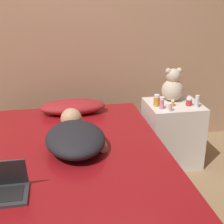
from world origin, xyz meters
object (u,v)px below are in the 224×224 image
person_lying (75,136)px  bottle_pink (162,103)px  laptop (0,187)px  teddy_bear (173,87)px  bottle_clear (197,101)px  pillow (73,107)px  bottle_amber (157,101)px  bottle_red (189,102)px  bottle_white (169,107)px  bottle_orange (173,103)px

person_lying → bottle_pink: (0.80, 0.45, 0.04)m
laptop → teddy_bear: teddy_bear is taller
person_lying → bottle_clear: bottle_clear is taller
pillow → bottle_amber: (0.75, -0.15, 0.06)m
bottle_red → person_lying: bearing=-155.5°
laptop → bottle_white: 1.58m
pillow → bottle_pink: 0.81m
bottle_amber → bottle_clear: bearing=-14.8°
laptop → person_lying: bearing=49.4°
bottle_white → bottle_red: size_ratio=0.98×
bottle_amber → bottle_white: (0.07, -0.14, -0.02)m
person_lying → laptop: bearing=-131.8°
pillow → bottle_white: bottle_white is taller
bottle_white → bottle_clear: bearing=9.7°
bottle_orange → bottle_pink: (-0.12, -0.05, 0.02)m
person_lying → bottle_orange: bearing=27.6°
teddy_bear → bottle_pink: 0.28m
pillow → person_lying: 0.68m
teddy_bear → bottle_clear: teddy_bear is taller
bottle_white → bottle_clear: size_ratio=0.64×
bottle_clear → bottle_pink: bottle_clear is taller
bottle_clear → bottle_red: bearing=135.5°
bottle_amber → bottle_orange: bottle_amber is taller
person_lying → bottle_red: 1.18m
bottle_orange → person_lying: bearing=-151.5°
laptop → bottle_clear: laptop is taller
bottle_orange → bottle_red: bearing=-4.7°
bottle_amber → person_lying: bearing=-145.8°
pillow → teddy_bear: teddy_bear is taller
bottle_amber → bottle_white: size_ratio=1.54×
laptop → bottle_pink: 1.58m
pillow → bottle_clear: bottle_clear is taller
teddy_bear → bottle_clear: (0.15, -0.22, -0.08)m
bottle_red → pillow: bearing=169.8°
pillow → bottle_white: size_ratio=8.54×
person_lying → bottle_clear: size_ratio=6.77×
person_lying → bottle_white: 0.93m
bottle_red → bottle_amber: bearing=172.3°
bottle_clear → teddy_bear: bearing=125.1°
laptop → bottle_red: 1.82m
teddy_bear → bottle_red: teddy_bear is taller
laptop → bottle_red: (1.52, 1.00, 0.06)m
bottle_amber → bottle_red: bearing=-7.7°
laptop → bottle_red: size_ratio=4.10×
bottle_amber → bottle_orange: bearing=-10.8°
bottle_amber → bottle_clear: bottle_clear is taller
pillow → teddy_bear: bearing=-1.3°
pillow → bottle_orange: (0.90, -0.18, 0.04)m
teddy_bear → bottle_white: teddy_bear is taller
pillow → bottle_orange: bottle_orange is taller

